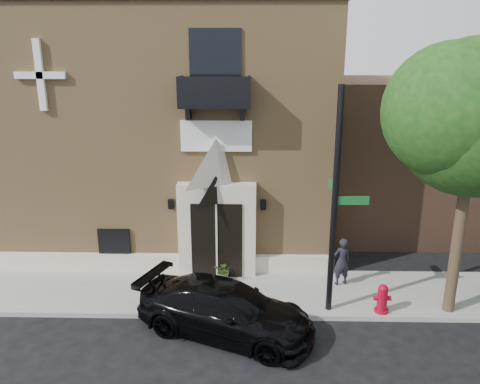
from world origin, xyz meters
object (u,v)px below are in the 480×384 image
at_px(street_sign, 335,203).
at_px(pedestrian_near, 342,262).
at_px(fire_hydrant, 382,299).
at_px(black_sedan, 225,309).

height_order(street_sign, pedestrian_near, street_sign).
bearing_deg(fire_hydrant, street_sign, 173.90).
relative_size(street_sign, fire_hydrant, 7.37).
relative_size(black_sedan, street_sign, 0.76).
relative_size(street_sign, pedestrian_near, 4.08).
bearing_deg(pedestrian_near, black_sedan, 18.96).
bearing_deg(street_sign, black_sedan, -161.40).
distance_m(black_sedan, pedestrian_near, 4.53).
height_order(black_sedan, pedestrian_near, pedestrian_near).
bearing_deg(street_sign, pedestrian_near, 67.00).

